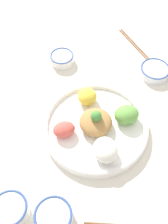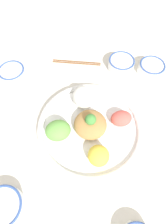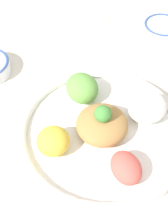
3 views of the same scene
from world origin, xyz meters
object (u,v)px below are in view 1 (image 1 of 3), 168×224
sauce_bowl_red (54,216)px  chopsticks_pair_far (133,43)px  sauce_bowl_far (62,58)px  sauce_bowl_dark (155,71)px  salad_platter (96,126)px  rice_bowl_blue (10,209)px

sauce_bowl_red → chopsticks_pair_far: (0.74, -0.26, -0.02)m
sauce_bowl_far → sauce_bowl_dark: bearing=-97.4°
salad_platter → sauce_bowl_red: (-0.30, 0.11, 0.00)m
sauce_bowl_red → chopsticks_pair_far: sauce_bowl_red is taller
salad_platter → sauce_bowl_far: bearing=25.3°
salad_platter → sauce_bowl_dark: size_ratio=3.11×
salad_platter → rice_bowl_blue: (-0.28, 0.23, -0.00)m
rice_bowl_blue → sauce_bowl_far: bearing=-8.0°
sauce_bowl_dark → chopsticks_pair_far: (0.17, 0.07, -0.02)m
sauce_bowl_red → chopsticks_pair_far: 0.78m
sauce_bowl_red → sauce_bowl_dark: bearing=-30.5°
sauce_bowl_dark → chopsticks_pair_far: size_ratio=0.61×
rice_bowl_blue → sauce_bowl_red: bearing=-95.5°
sauce_bowl_red → sauce_bowl_far: 0.61m
sauce_bowl_red → chopsticks_pair_far: bearing=-19.4°
sauce_bowl_red → sauce_bowl_dark: size_ratio=0.92×
salad_platter → rice_bowl_blue: 0.37m
sauce_bowl_dark → sauce_bowl_far: (0.05, 0.37, 0.00)m
rice_bowl_blue → sauce_bowl_dark: (0.55, -0.45, -0.01)m
salad_platter → sauce_bowl_red: 0.32m
sauce_bowl_red → rice_bowl_blue: bearing=84.5°
chopsticks_pair_far → rice_bowl_blue: bearing=120.7°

